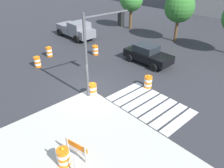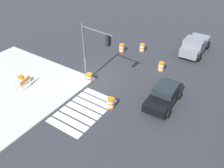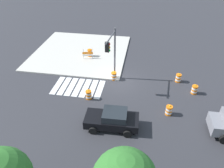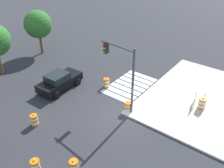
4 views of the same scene
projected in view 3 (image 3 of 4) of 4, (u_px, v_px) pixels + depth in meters
The scene contains 12 objects.
ground_plane at pixel (119, 81), 23.19m from camera, with size 120.00×120.00×0.00m, color #2D2D33.
sidewalk_corner at pixel (81, 52), 28.81m from camera, with size 12.00×12.00×0.15m, color #BCB7AD.
crosswalk_stripes at pixel (78, 87), 22.26m from camera, with size 5.10×3.20×0.02m.
sports_car at pixel (112, 119), 17.26m from camera, with size 4.36×2.26×1.63m.
traffic_barrel_near_corner at pixel (194, 90), 21.17m from camera, with size 0.56×0.56×1.02m.
traffic_barrel_crosswalk_end at pixel (178, 78), 22.87m from camera, with size 0.56×0.56×1.02m.
traffic_barrel_median_near at pixel (89, 95), 20.50m from camera, with size 0.56×0.56×1.02m.
traffic_barrel_median_far at pixel (114, 76), 23.21m from camera, with size 0.56×0.56×1.02m.
traffic_barrel_far_curb at pixel (169, 110), 18.68m from camera, with size 0.56×0.56×1.02m.
traffic_barrel_on_sidewalk at pixel (90, 53), 27.39m from camera, with size 0.56×0.56×1.02m.
construction_barricade at pixel (88, 54), 26.93m from camera, with size 1.39×1.05×1.00m.
traffic_light_pole at pixel (112, 50), 20.61m from camera, with size 0.54×3.28×5.50m.
Camera 3 is at (-2.37, 19.07, 13.00)m, focal length 34.64 mm.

